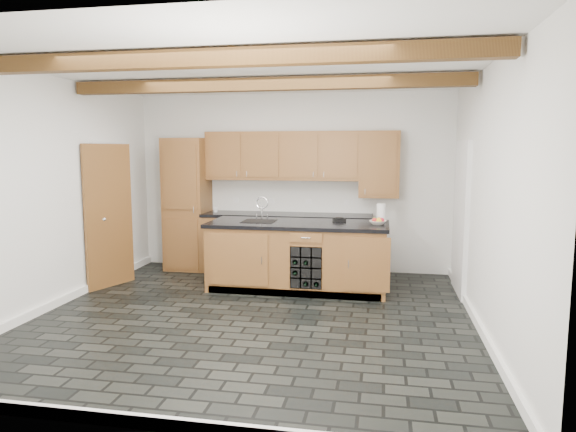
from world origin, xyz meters
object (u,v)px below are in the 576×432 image
object	(u,v)px
paper_towel	(381,213)
fruit_bowl	(378,222)
kitchen_scale	(339,220)
island	(298,256)

from	to	relation	value
paper_towel	fruit_bowl	bearing A→B (deg)	-99.24
kitchen_scale	fruit_bowl	distance (m)	0.57
kitchen_scale	paper_towel	xyz separation A→B (m)	(0.57, 0.04, 0.10)
island	fruit_bowl	xyz separation A→B (m)	(1.07, 0.00, 0.49)
island	kitchen_scale	world-z (taller)	kitchen_scale
island	paper_towel	bearing A→B (deg)	12.61
kitchen_scale	paper_towel	world-z (taller)	paper_towel
kitchen_scale	paper_towel	distance (m)	0.58
island	paper_towel	distance (m)	1.29
kitchen_scale	paper_towel	bearing A→B (deg)	-11.00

